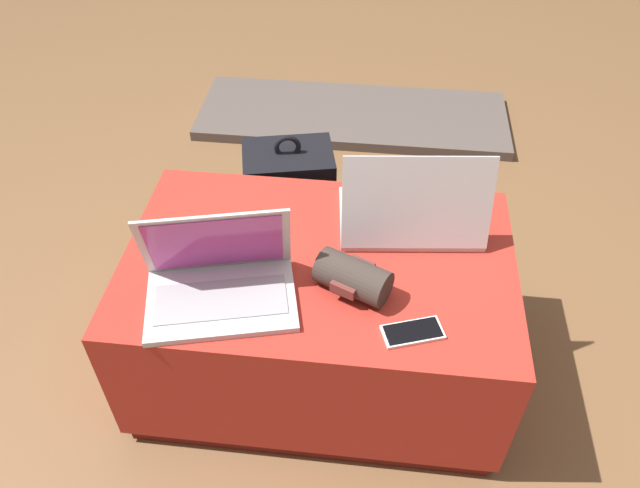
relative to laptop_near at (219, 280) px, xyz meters
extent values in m
plane|color=brown|center=(0.22, 0.15, -0.50)|extent=(14.00, 14.00, 0.00)
cube|color=maroon|center=(0.22, 0.15, -0.48)|extent=(0.96, 0.62, 0.05)
cube|color=#B22D23|center=(0.22, 0.15, -0.25)|extent=(1.00, 0.64, 0.40)
cube|color=silver|center=(0.01, -0.03, -0.04)|extent=(0.39, 0.30, 0.02)
cube|color=#9E9EA3|center=(0.01, -0.03, -0.03)|extent=(0.33, 0.19, 0.00)
cube|color=silver|center=(-0.01, 0.05, 0.07)|extent=(0.36, 0.15, 0.22)
cube|color=#B23D93|center=(-0.01, 0.05, 0.07)|extent=(0.32, 0.13, 0.19)
cube|color=silver|center=(0.44, 0.32, -0.04)|extent=(0.40, 0.29, 0.02)
cube|color=#B2B2B7|center=(0.44, 0.33, -0.03)|extent=(0.34, 0.17, 0.00)
cube|color=silver|center=(0.45, 0.23, 0.09)|extent=(0.38, 0.11, 0.24)
cube|color=black|center=(0.45, 0.23, 0.09)|extent=(0.34, 0.09, 0.21)
cube|color=white|center=(0.46, -0.07, -0.04)|extent=(0.15, 0.11, 0.01)
cube|color=black|center=(0.46, -0.07, -0.04)|extent=(0.14, 0.10, 0.00)
cube|color=black|center=(0.07, 0.61, -0.28)|extent=(0.32, 0.25, 0.44)
cube|color=black|center=(0.04, 0.73, -0.37)|extent=(0.24, 0.12, 0.20)
torus|color=black|center=(0.07, 0.61, -0.04)|extent=(0.09, 0.03, 0.08)
cylinder|color=#3D332D|center=(0.31, 0.05, 0.00)|extent=(0.20, 0.16, 0.09)
cube|color=brown|center=(0.31, 0.05, 0.00)|extent=(0.10, 0.13, 0.03)
cube|color=#564C47|center=(0.22, 1.52, -0.48)|extent=(1.40, 0.50, 0.04)
camera|label=1|loc=(0.35, -0.97, 1.07)|focal=35.00mm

